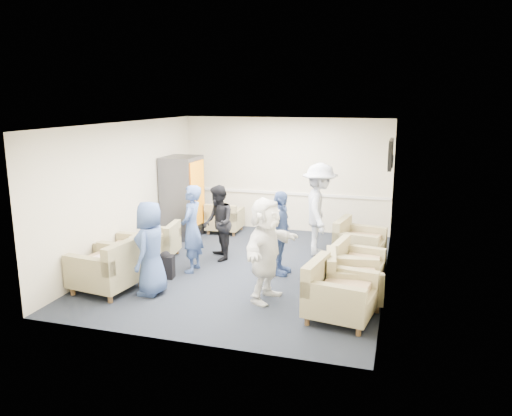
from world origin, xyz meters
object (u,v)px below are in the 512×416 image
(armchair_right_near, at_px, (336,295))
(vending_machine, at_px, (183,197))
(armchair_left_near, at_px, (109,269))
(armchair_right_midnear, at_px, (349,282))
(person_back_left, at_px, (218,223))
(armchair_right_far, at_px, (357,244))
(armchair_right_midfar, at_px, (355,265))
(person_back_right, at_px, (319,210))
(person_mid_right, at_px, (280,233))
(armchair_left_mid, at_px, (131,254))
(armchair_corner, at_px, (224,220))
(person_mid_left, at_px, (192,229))
(person_front_right, at_px, (266,250))
(person_front_left, at_px, (151,248))
(armchair_left_far, at_px, (160,243))

(armchair_right_near, distance_m, vending_machine, 5.27)
(armchair_left_near, bearing_deg, armchair_right_near, 97.61)
(armchair_right_midnear, relative_size, person_back_left, 0.65)
(armchair_right_far, relative_size, vending_machine, 0.54)
(armchair_right_midfar, relative_size, person_back_right, 0.48)
(armchair_right_near, relative_size, person_mid_right, 0.68)
(armchair_left_mid, xyz_separation_m, vending_machine, (-0.11, 2.51, 0.58))
(person_mid_right, bearing_deg, armchair_right_midnear, -120.08)
(armchair_right_near, bearing_deg, armchair_corner, 47.71)
(armchair_right_midnear, relative_size, person_back_right, 0.51)
(vending_machine, height_order, person_mid_right, vending_machine)
(armchair_left_near, xyz_separation_m, armchair_corner, (0.55, 4.00, -0.07))
(armchair_right_midfar, bearing_deg, armchair_right_near, -175.16)
(armchair_right_near, bearing_deg, person_mid_left, 74.32)
(armchair_corner, bearing_deg, armchair_right_midnear, 132.88)
(person_front_right, bearing_deg, person_mid_right, 14.90)
(vending_machine, relative_size, person_back_left, 1.25)
(armchair_right_far, bearing_deg, person_front_left, 140.71)
(person_back_left, bearing_deg, person_front_right, 11.52)
(armchair_right_midnear, bearing_deg, armchair_left_near, 90.94)
(armchair_right_near, distance_m, person_back_left, 3.36)
(armchair_right_near, xyz_separation_m, armchair_right_midnear, (0.12, 0.66, -0.03))
(armchair_right_midfar, distance_m, armchair_right_far, 1.23)
(armchair_left_mid, bearing_deg, armchair_right_midnear, 87.47)
(armchair_left_mid, bearing_deg, armchair_left_far, 175.09)
(armchair_left_mid, distance_m, armchair_corner, 3.18)
(vending_machine, height_order, person_front_left, vending_machine)
(armchair_left_near, xyz_separation_m, vending_machine, (-0.23, 3.41, 0.55))
(person_front_right, bearing_deg, armchair_right_near, -97.40)
(armchair_corner, distance_m, person_mid_right, 3.13)
(armchair_corner, xyz_separation_m, person_mid_right, (1.95, -2.40, 0.46))
(armchair_right_midfar, relative_size, armchair_right_far, 0.90)
(vending_machine, xyz_separation_m, person_back_left, (1.37, -1.33, -0.19))
(armchair_right_far, relative_size, person_back_left, 0.68)
(armchair_left_near, bearing_deg, person_front_left, 107.11)
(person_back_left, bearing_deg, armchair_left_mid, -75.75)
(armchair_right_far, xyz_separation_m, person_back_right, (-0.79, 0.18, 0.59))
(armchair_left_far, relative_size, person_front_left, 0.55)
(armchair_right_near, height_order, person_back_left, person_back_left)
(armchair_right_midfar, distance_m, person_back_right, 1.77)
(armchair_right_far, bearing_deg, vending_machine, 90.71)
(person_back_right, bearing_deg, armchair_right_midnear, -170.25)
(person_front_left, bearing_deg, armchair_right_far, 126.70)
(person_front_left, xyz_separation_m, person_mid_right, (1.78, 1.49, -0.00))
(armchair_left_far, height_order, armchair_right_midnear, armchair_right_midnear)
(armchair_left_far, height_order, armchair_right_near, armchair_right_near)
(armchair_left_near, distance_m, armchair_left_far, 1.84)
(armchair_corner, height_order, person_front_left, person_front_left)
(armchair_right_midnear, bearing_deg, person_back_left, 53.72)
(armchair_right_far, relative_size, person_back_right, 0.53)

